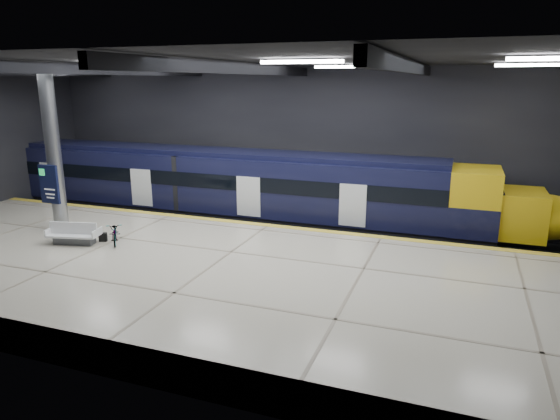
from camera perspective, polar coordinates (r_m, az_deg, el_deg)
The scene contains 10 objects.
ground at distance 20.10m, azimuth -4.27°, elevation -6.84°, with size 30.00×30.00×0.00m, color black.
room_shell at distance 18.79m, azimuth -4.60°, elevation 9.62°, with size 30.10×16.10×8.05m.
platform at distance 17.82m, azimuth -7.64°, elevation -7.91°, with size 30.00×11.00×1.10m, color beige.
safety_strip at distance 22.14m, azimuth -1.40°, elevation -1.74°, with size 30.00×0.40×0.01m, color yellow.
rails at distance 24.90m, azimuth 0.93°, elevation -2.34°, with size 30.00×1.52×0.16m.
train at distance 25.40m, azimuth -4.84°, elevation 2.56°, with size 29.40×2.84×3.79m.
bench at distance 21.18m, azimuth -22.46°, elevation -2.79°, with size 2.12×1.25×0.88m.
bicycle at distance 20.69m, azimuth -18.35°, elevation -2.46°, with size 0.57×1.64×0.86m, color #99999E.
pannier_bag at distance 21.13m, azimuth -19.57°, elevation -2.93°, with size 0.30×0.18×0.35m, color black.
info_column at distance 22.66m, azimuth -24.52°, elevation 6.01°, with size 0.90×0.78×6.90m.
Camera 1 is at (7.81, -17.01, 7.33)m, focal length 32.00 mm.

